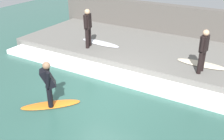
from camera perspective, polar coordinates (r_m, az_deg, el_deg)
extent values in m
plane|color=#2D564C|center=(8.66, -2.05, -5.69)|extent=(28.00, 28.00, 0.00)
cube|color=#66635E|center=(11.77, 8.35, 4.01)|extent=(4.40, 12.05, 0.43)
cube|color=#544F49|center=(13.75, 12.56, 9.94)|extent=(0.50, 12.65, 1.83)
cube|color=white|center=(9.63, 2.21, -1.58)|extent=(0.87, 11.44, 0.20)
ellipsoid|color=orange|center=(8.39, -13.14, -7.37)|extent=(1.57, 1.62, 0.06)
cylinder|color=black|center=(8.34, -13.40, -4.89)|extent=(0.16, 0.16, 0.61)
cylinder|color=black|center=(8.08, -13.36, -5.93)|extent=(0.16, 0.16, 0.61)
cube|color=black|center=(7.92, -13.81, -1.68)|extent=(0.58, 0.59, 0.63)
sphere|color=#846047|center=(7.75, -14.12, 0.93)|extent=(0.23, 0.23, 0.23)
cylinder|color=black|center=(8.11, -13.86, -0.76)|extent=(0.11, 0.21, 0.53)
cylinder|color=black|center=(7.71, -13.82, -2.18)|extent=(0.11, 0.21, 0.53)
cylinder|color=black|center=(11.64, -4.95, 7.26)|extent=(0.16, 0.16, 0.84)
cylinder|color=black|center=(11.37, -5.42, 6.79)|extent=(0.16, 0.16, 0.84)
cube|color=black|center=(11.30, -5.33, 10.50)|extent=(0.45, 0.35, 0.61)
sphere|color=tan|center=(11.20, -5.42, 12.51)|extent=(0.23, 0.23, 0.23)
cylinder|color=black|center=(11.50, -4.99, 10.96)|extent=(0.11, 0.12, 0.54)
cylinder|color=black|center=(11.08, -5.70, 10.37)|extent=(0.11, 0.12, 0.54)
ellipsoid|color=silver|center=(11.99, -2.54, 5.92)|extent=(0.65, 2.04, 0.06)
cylinder|color=black|center=(9.75, 19.13, 1.96)|extent=(0.15, 0.15, 0.78)
cylinder|color=black|center=(9.50, 18.59, 1.41)|extent=(0.15, 0.15, 0.78)
cube|color=black|center=(9.39, 19.44, 5.44)|extent=(0.39, 0.26, 0.57)
sphere|color=tan|center=(9.27, 19.78, 7.63)|extent=(0.22, 0.22, 0.22)
cylinder|color=black|center=(9.57, 19.86, 5.96)|extent=(0.11, 0.11, 0.50)
cylinder|color=black|center=(9.19, 19.06, 5.29)|extent=(0.11, 0.11, 0.50)
ellipsoid|color=beige|center=(10.38, 18.86, 1.25)|extent=(0.58, 1.85, 0.06)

